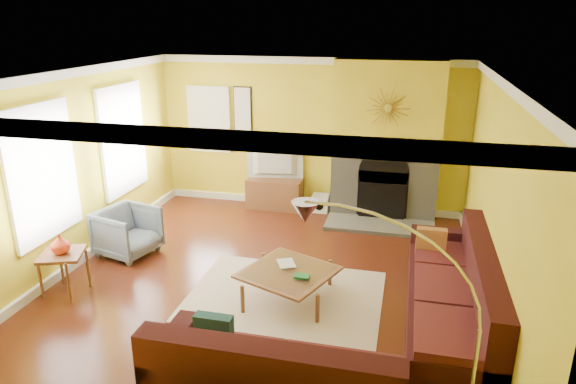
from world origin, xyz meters
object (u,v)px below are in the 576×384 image
(arc_lamp, at_px, (394,345))
(armchair, at_px, (128,232))
(coffee_table, at_px, (288,285))
(sectional_sofa, at_px, (348,295))
(side_table, at_px, (65,273))
(media_console, at_px, (275,193))

(arc_lamp, bearing_deg, armchair, 143.54)
(coffee_table, distance_m, arc_lamp, 2.71)
(armchair, relative_size, arc_lamp, 0.37)
(sectional_sofa, relative_size, coffee_table, 3.70)
(armchair, bearing_deg, side_table, -174.78)
(coffee_table, relative_size, side_table, 1.82)
(coffee_table, relative_size, armchair, 1.29)
(side_table, bearing_deg, arc_lamp, -22.40)
(coffee_table, height_order, side_table, side_table)
(sectional_sofa, relative_size, media_console, 3.70)
(media_console, relative_size, arc_lamp, 0.47)
(sectional_sofa, height_order, side_table, sectional_sofa)
(sectional_sofa, bearing_deg, armchair, 160.56)
(media_console, bearing_deg, sectional_sofa, -63.43)
(sectional_sofa, bearing_deg, side_table, 180.00)
(sectional_sofa, height_order, coffee_table, sectional_sofa)
(side_table, xyz_separation_m, arc_lamp, (4.12, -1.70, 0.79))
(sectional_sofa, relative_size, side_table, 6.73)
(sectional_sofa, bearing_deg, media_console, 116.57)
(media_console, bearing_deg, side_table, -116.57)
(coffee_table, xyz_separation_m, side_table, (-2.80, -0.50, 0.08))
(sectional_sofa, xyz_separation_m, media_console, (-1.80, 3.60, -0.17))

